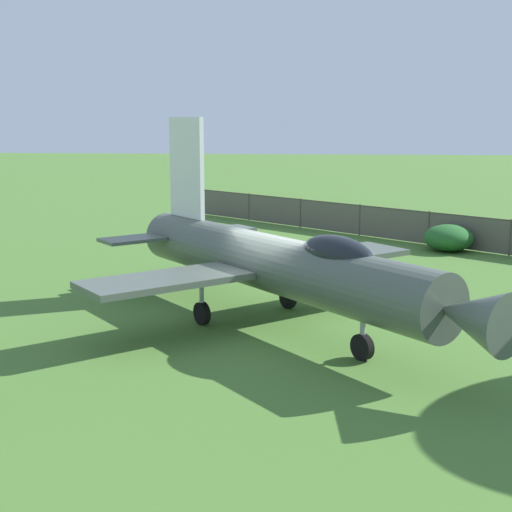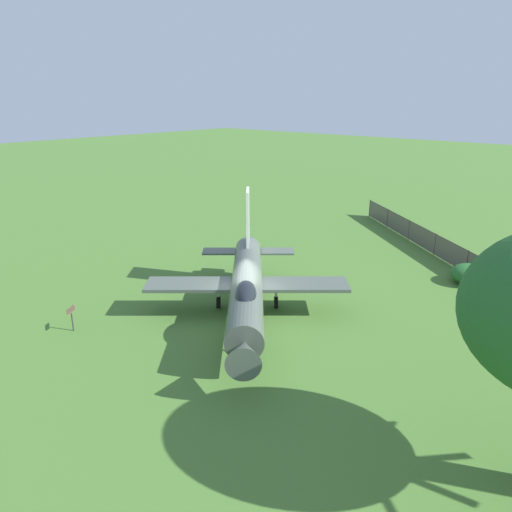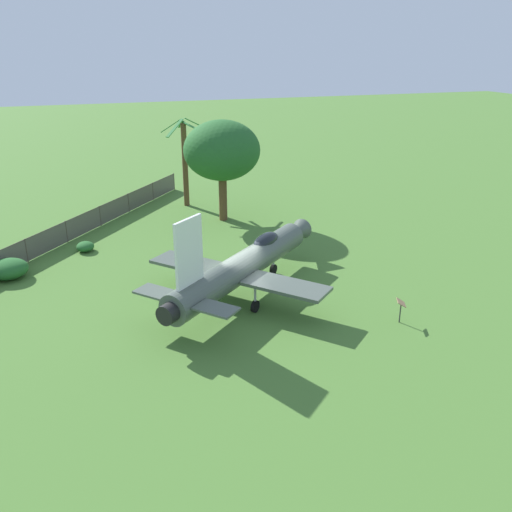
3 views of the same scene
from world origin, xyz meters
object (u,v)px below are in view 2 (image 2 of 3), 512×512
(shrub_near_fence, at_px, (504,318))
(info_plaque, at_px, (71,313))
(display_jet, at_px, (247,287))
(shrub_by_tree, at_px, (469,274))

(shrub_near_fence, distance_m, info_plaque, 19.73)
(display_jet, height_order, shrub_by_tree, display_jet)
(display_jet, distance_m, shrub_near_fence, 12.01)
(display_jet, relative_size, shrub_by_tree, 5.33)
(shrub_by_tree, bearing_deg, display_jet, -117.79)
(display_jet, xyz_separation_m, info_plaque, (-5.20, -5.90, -0.86))
(shrub_by_tree, height_order, info_plaque, info_plaque)
(shrub_near_fence, bearing_deg, info_plaque, -136.91)
(shrub_by_tree, distance_m, info_plaque, 21.03)
(shrub_by_tree, bearing_deg, shrub_near_fence, -54.38)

